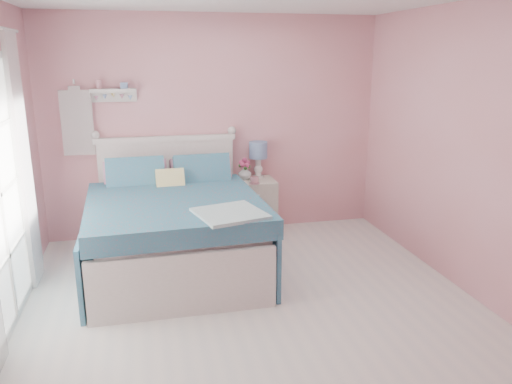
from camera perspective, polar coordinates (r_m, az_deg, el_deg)
name	(u,v)px	position (r m, az deg, el deg)	size (l,w,h in m)	color
floor	(257,317)	(4.33, 0.11, -14.07)	(4.50, 4.50, 0.00)	silver
room_shell	(257,129)	(3.81, 0.12, 7.16)	(4.50, 4.50, 4.50)	#D38689
bed	(175,229)	(5.17, -9.29, -4.25)	(1.72, 2.13, 1.22)	silver
nightstand	(255,207)	(6.08, -0.13, -1.70)	(0.47, 0.47, 0.68)	beige
table_lamp	(258,153)	(6.06, 0.25, 4.52)	(0.22, 0.22, 0.44)	white
vase	(245,173)	(5.99, -1.29, 2.21)	(0.16, 0.16, 0.17)	silver
teacup	(255,180)	(5.81, -0.17, 1.36)	(0.10, 0.10, 0.08)	pink
roses	(245,163)	(5.96, -1.31, 3.32)	(0.14, 0.11, 0.12)	#CE467B
wall_shelf	(113,92)	(5.89, -16.01, 10.95)	(0.50, 0.15, 0.25)	silver
hanging_dress	(77,123)	(5.94, -19.75, 7.43)	(0.34, 0.03, 0.72)	white
curtain_far	(24,163)	(5.03, -24.98, 3.05)	(0.04, 0.40, 2.32)	white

